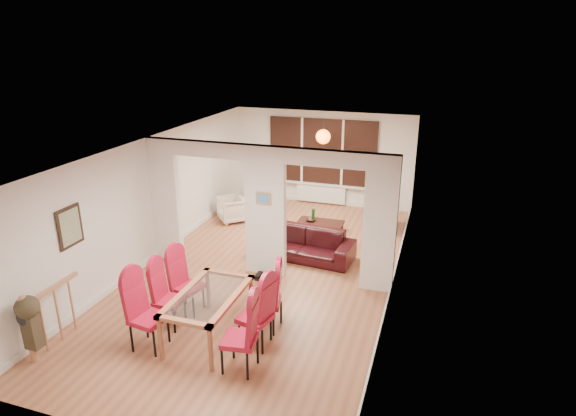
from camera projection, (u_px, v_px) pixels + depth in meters
The scene contains 24 objects.
floor at pixel (266, 272), 9.73m from camera, with size 5.00×9.00×0.01m, color #9F6040.
room_walls at pixel (265, 212), 9.29m from camera, with size 5.00×9.00×2.60m, color silver, non-canonical shape.
divider_wall at pixel (265, 212), 9.29m from camera, with size 5.00×0.18×2.60m, color white.
bay_window_blinds at pixel (322, 152), 13.19m from camera, with size 3.00×0.08×1.80m, color black.
radiator at pixel (321, 194), 13.56m from camera, with size 1.40×0.08×0.50m, color white.
pendant_light at pixel (323, 137), 11.86m from camera, with size 0.36×0.36×0.36m, color orange.
stair_newel at pixel (55, 311), 7.33m from camera, with size 0.40×1.20×1.10m, color #AF7450, non-canonical shape.
wall_poster at pixel (70, 227), 7.76m from camera, with size 0.04×0.52×0.67m, color gray.
pillar_photo at pixel (263, 199), 9.10m from camera, with size 0.30×0.03×0.25m, color #4C8CD8.
dining_table at pixel (209, 315), 7.53m from camera, with size 0.91×1.61×0.75m, color #9A5938, non-canonical shape.
dining_chair_la at pixel (148, 313), 7.20m from camera, with size 0.47×0.47×1.18m, color #A2102B, non-canonical shape.
dining_chair_lb at pixel (169, 297), 7.77m from camera, with size 0.43×0.43×1.07m, color #A2102B, non-canonical shape.
dining_chair_lc at pixel (188, 283), 8.17m from camera, with size 0.44×0.44×1.10m, color #A2102B, non-canonical shape.
dining_chair_ra at pixel (239, 334), 6.72m from camera, with size 0.46×0.46×1.16m, color #A2102B, non-canonical shape.
dining_chair_rb at pixel (255, 313), 7.26m from camera, with size 0.45×0.45×1.13m, color #A2102B, non-canonical shape.
dining_chair_rc at pixel (266, 297), 7.70m from camera, with size 0.45×0.45×1.12m, color #A2102B, non-canonical shape.
sofa at pixel (303, 244), 10.28m from camera, with size 2.15×0.84×0.63m, color black.
armchair at pixel (233, 209), 12.30m from camera, with size 0.69×0.67×0.63m, color beige.
person at pixel (254, 187), 12.27m from camera, with size 0.41×0.62×1.70m, color black.
television at pixel (386, 218), 11.80m from camera, with size 0.13×0.99×0.57m, color black.
coffee_table at pixel (320, 226), 11.70m from camera, with size 1.10×0.55×0.25m, color black, non-canonical shape.
bottle at pixel (313, 214), 11.72m from camera, with size 0.08×0.08×0.30m, color #143F19.
bowl at pixel (311, 220), 11.69m from camera, with size 0.23×0.23×0.06m, color black.
shoes at pixel (262, 276), 9.44m from camera, with size 0.23×0.25×0.10m, color black, non-canonical shape.
Camera 1 is at (3.11, -8.15, 4.52)m, focal length 30.00 mm.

